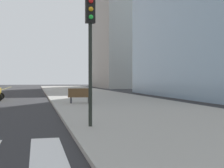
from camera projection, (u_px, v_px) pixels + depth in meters
sidewalk_kerb_east at (116, 103)px, 25.70m from camera, size 10.00×120.00×0.15m
parking_garage_concrete at (135, 30)px, 76.44m from camera, size 18.00×24.00×26.81m
traffic_light_near_corner at (90, 36)px, 12.40m from camera, size 0.36×0.41×4.96m
park_bench at (80, 96)px, 24.40m from camera, size 1.82×0.62×1.12m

